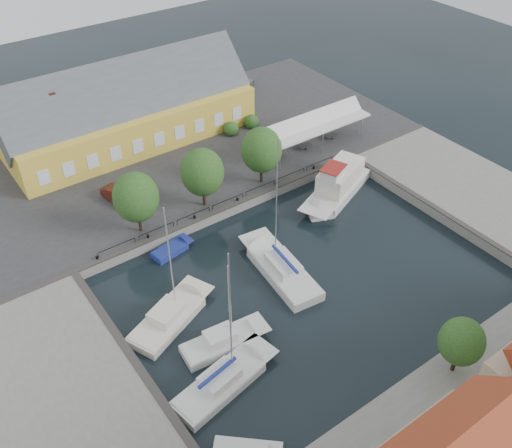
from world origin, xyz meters
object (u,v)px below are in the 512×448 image
(tent_canopy, at_px, (313,125))
(center_sailboat, at_px, (281,270))
(west_boat_c, at_px, (224,343))
(west_boat_d, at_px, (224,383))
(trawler, at_px, (337,187))
(launch_nw, at_px, (172,251))
(warehouse, at_px, (123,113))
(west_boat_b, at_px, (170,318))
(car_silver, at_px, (241,83))
(car_red, at_px, (121,196))

(tent_canopy, bearing_deg, center_sailboat, -137.52)
(tent_canopy, height_order, west_boat_c, west_boat_c)
(west_boat_d, bearing_deg, tent_canopy, 38.98)
(trawler, bearing_deg, launch_nw, 173.35)
(tent_canopy, relative_size, west_boat_c, 1.43)
(warehouse, distance_m, trawler, 25.78)
(west_boat_c, bearing_deg, west_boat_b, 114.28)
(west_boat_c, bearing_deg, west_boat_d, -123.05)
(west_boat_b, height_order, west_boat_c, west_boat_b)
(tent_canopy, distance_m, west_boat_d, 33.30)
(west_boat_d, bearing_deg, car_silver, 53.90)
(car_red, xyz_separation_m, west_boat_d, (-3.23, -23.62, -1.48))
(trawler, relative_size, west_boat_c, 1.14)
(warehouse, height_order, tent_canopy, warehouse)
(car_red, xyz_separation_m, center_sailboat, (7.31, -16.70, -1.38))
(warehouse, relative_size, launch_nw, 6.64)
(car_silver, height_order, center_sailboat, center_sailboat)
(warehouse, distance_m, west_boat_d, 36.12)
(center_sailboat, height_order, west_boat_d, center_sailboat)
(west_boat_b, relative_size, west_boat_c, 1.17)
(trawler, bearing_deg, center_sailboat, -153.34)
(center_sailboat, relative_size, west_boat_d, 1.17)
(warehouse, height_order, car_red, warehouse)
(warehouse, xyz_separation_m, west_boat_c, (-7.15, -31.62, -4.17))
(west_boat_d, bearing_deg, center_sailboat, 33.25)
(warehouse, distance_m, car_silver, 19.36)
(tent_canopy, xyz_separation_m, trawler, (-3.15, -7.87, -2.67))
(warehouse, xyz_separation_m, center_sailboat, (1.40, -27.78, -4.07))
(center_sailboat, distance_m, launch_nw, 10.42)
(launch_nw, bearing_deg, warehouse, 75.63)
(west_boat_b, relative_size, west_boat_d, 0.98)
(tent_canopy, height_order, west_boat_b, west_boat_b)
(car_silver, distance_m, launch_nw, 33.33)
(west_boat_c, bearing_deg, car_silver, 53.65)
(tent_canopy, xyz_separation_m, west_boat_c, (-23.75, -17.77, -3.42))
(center_sailboat, bearing_deg, west_boat_d, -146.75)
(tent_canopy, bearing_deg, launch_nw, -165.18)
(car_red, relative_size, center_sailboat, 0.33)
(warehouse, height_order, trawler, warehouse)
(tent_canopy, bearing_deg, car_silver, 82.78)
(car_red, bearing_deg, center_sailboat, -82.20)
(car_red, bearing_deg, west_boat_d, -113.64)
(warehouse, bearing_deg, center_sailboat, -87.12)
(tent_canopy, height_order, center_sailboat, center_sailboat)
(west_boat_b, bearing_deg, west_boat_c, -65.72)
(car_red, bearing_deg, warehouse, 46.04)
(tent_canopy, relative_size, west_boat_b, 1.22)
(warehouse, height_order, west_boat_b, west_boat_b)
(car_silver, height_order, car_red, car_red)
(west_boat_c, bearing_deg, tent_canopy, 36.80)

